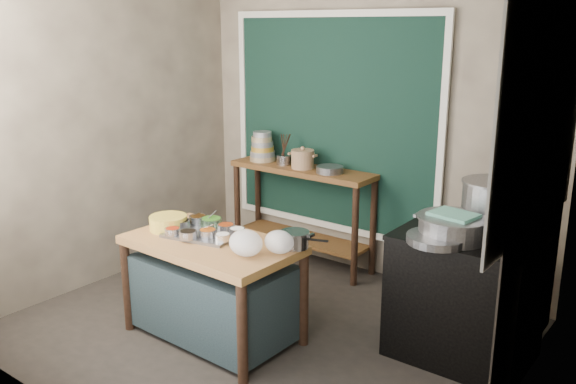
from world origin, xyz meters
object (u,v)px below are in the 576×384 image
Objects in this scene: stove_block at (464,299)px; steamer at (453,228)px; condiment_tray at (203,234)px; back_counter at (302,215)px; saucepan at (295,239)px; prep_table at (213,289)px; stock_pot at (492,205)px; ceramic_crock at (303,160)px; utensil_cup at (285,160)px; yellow_basin at (168,223)px.

steamer is (-0.07, -0.13, 0.53)m from stove_block.
steamer is (1.61, 0.67, 0.20)m from condiment_tray.
back_counter reaches higher than saucepan.
steamer reaches higher than prep_table.
prep_table is 2.86× the size of stock_pot.
stock_pot reaches higher than back_counter.
ceramic_crock reaches higher than back_counter.
steamer reaches higher than stove_block.
saucepan reaches higher than stove_block.
prep_table is 5.93× the size of saucepan.
utensil_cup is 2.23m from stock_pot.
stove_block is 1.89× the size of steamer.
condiment_tray is at bearing -149.81° from stock_pot.
utensil_cup is (-2.10, 0.72, 0.57)m from stove_block.
stock_pot is (1.61, 1.07, 0.68)m from prep_table.
back_counter is 1.63m from yellow_basin.
condiment_tray reaches higher than prep_table.
back_counter is 2.08m from steamer.
back_counter is 1.57m from condiment_tray.
condiment_tray is 3.39× the size of utensil_cup.
condiment_tray is 1.76m from steamer.
stock_pot is 0.38m from steamer.
yellow_basin reaches higher than prep_table.
steamer reaches higher than yellow_basin.
saucepan is 1.73m from utensil_cup.
steamer is (1.83, -0.86, 0.48)m from back_counter.
prep_table is at bearing -21.20° from condiment_tray.
stove_block is (1.55, 0.85, 0.05)m from prep_table.
ceramic_crock is (-0.32, 1.54, 0.65)m from prep_table.
yellow_basin is at bearing -167.28° from condiment_tray.
stock_pot reaches higher than stove_block.
saucepan is at bearing -56.00° from ceramic_crock.
stock_pot is 0.92× the size of steamer.
stock_pot reaches higher than ceramic_crock.
stock_pot is at bearing -13.83° from ceramic_crock.
ceramic_crock is at bearing -52.02° from back_counter.
prep_table is 1.78m from utensil_cup.
stove_block is at bearing -20.30° from ceramic_crock.
prep_table is 1.75m from steamer.
condiment_tray is 1.84× the size of yellow_basin.
back_counter is at bearing 98.15° from condiment_tray.
yellow_basin is 2.32m from stock_pot.
utensil_cup is (-0.20, -0.01, 0.52)m from back_counter.
back_counter reaches higher than prep_table.
utensil_cup reaches higher than yellow_basin.
stock_pot reaches higher than saucepan.
condiment_tray is 2.28× the size of ceramic_crock.
back_counter is 3.32× the size of stock_pot.
stove_block is at bearing 25.44° from condiment_tray.
back_counter is 2.04m from stove_block.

